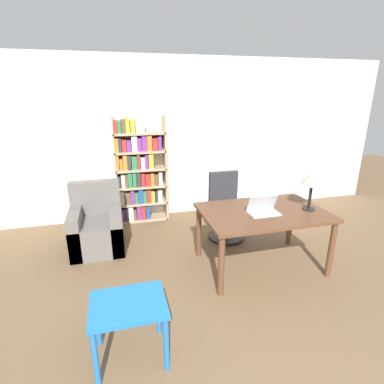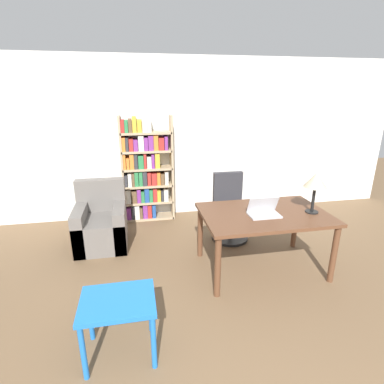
# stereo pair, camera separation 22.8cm
# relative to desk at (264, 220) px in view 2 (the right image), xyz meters

# --- Properties ---
(wall_back) EXTENTS (8.00, 0.06, 2.70)m
(wall_back) POSITION_rel_desk_xyz_m (-0.67, 2.05, 0.69)
(wall_back) COLOR white
(wall_back) RESTS_ON ground_plane
(desk) EXTENTS (1.50, 0.99, 0.75)m
(desk) POSITION_rel_desk_xyz_m (0.00, 0.00, 0.00)
(desk) COLOR brown
(desk) RESTS_ON ground_plane
(laptop) EXTENTS (0.36, 0.22, 0.22)m
(laptop) POSITION_rel_desk_xyz_m (-0.04, -0.07, 0.14)
(laptop) COLOR #B2B2B7
(laptop) RESTS_ON desk
(table_lamp) EXTENTS (0.26, 0.26, 0.49)m
(table_lamp) POSITION_rel_desk_xyz_m (0.56, -0.10, 0.48)
(table_lamp) COLOR black
(table_lamp) RESTS_ON desk
(office_chair) EXTENTS (0.54, 0.54, 1.00)m
(office_chair) POSITION_rel_desk_xyz_m (-0.14, 0.89, -0.22)
(office_chair) COLOR black
(office_chair) RESTS_ON ground_plane
(side_table_blue) EXTENTS (0.60, 0.48, 0.54)m
(side_table_blue) POSITION_rel_desk_xyz_m (-1.70, -1.01, -0.22)
(side_table_blue) COLOR blue
(side_table_blue) RESTS_ON ground_plane
(armchair) EXTENTS (0.70, 0.76, 0.92)m
(armchair) POSITION_rel_desk_xyz_m (-2.02, 1.03, -0.36)
(armchair) COLOR #66605B
(armchair) RESTS_ON ground_plane
(bookshelf) EXTENTS (0.86, 0.28, 1.78)m
(bookshelf) POSITION_rel_desk_xyz_m (-1.34, 1.86, 0.19)
(bookshelf) COLOR tan
(bookshelf) RESTS_ON ground_plane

